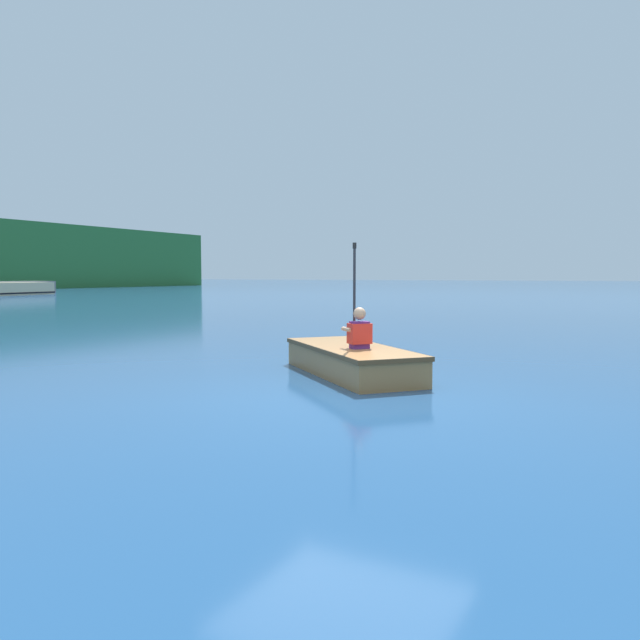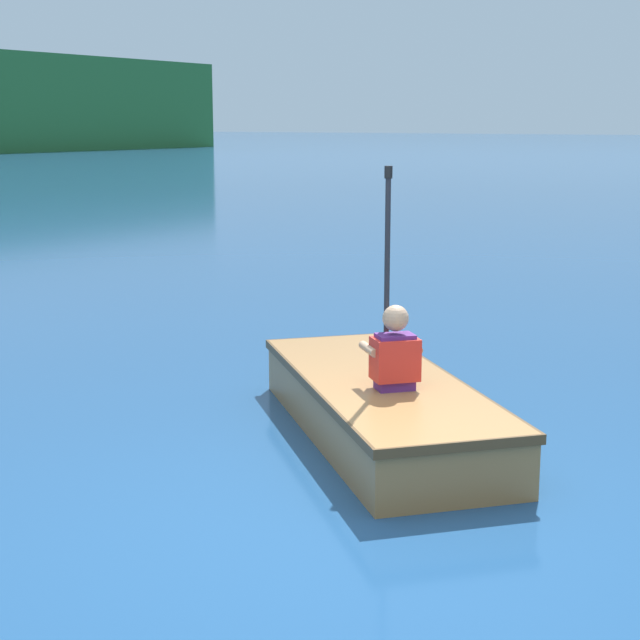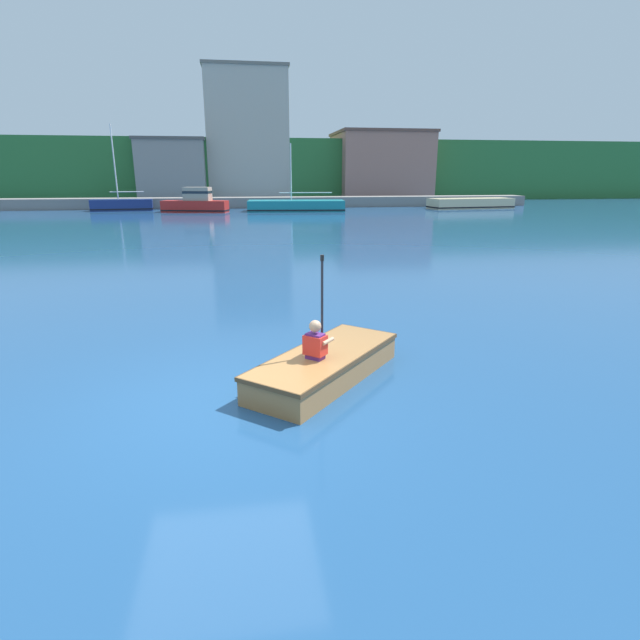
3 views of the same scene
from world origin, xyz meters
TOP-DOWN VIEW (x-y plane):
  - ground_plane at (0.00, 0.00)m, footprint 300.00×300.00m
  - shoreline_ridge at (0.00, 61.22)m, footprint 120.00×20.00m
  - waterfront_warehouse_left at (-6.59, 54.56)m, footprint 7.32×10.57m
  - waterfront_office_block_center at (1.61, 56.93)m, footprint 9.18×11.73m
  - waterfront_apartment_right at (17.09, 54.15)m, footprint 10.67×9.95m
  - marina_dock at (0.00, 40.47)m, footprint 54.69×2.40m
  - moored_boat_dock_west_end at (20.41, 36.23)m, footprint 7.62×3.16m
  - moored_boat_dock_west_inner at (-3.03, 35.27)m, footprint 5.35×2.67m
  - moored_boat_dock_center_near at (4.91, 35.17)m, footprint 7.97×3.43m
  - moored_boat_dock_east_inner at (-9.14, 37.78)m, footprint 4.94×1.94m
  - rowboat_foreground at (1.51, 0.69)m, footprint 2.59×2.75m
  - person_paddler at (1.31, 0.46)m, footprint 0.46×0.46m

SIDE VIEW (x-z plane):
  - ground_plane at x=0.00m, z-range 0.00..0.00m
  - rowboat_foreground at x=1.51m, z-range 0.03..0.43m
  - moored_boat_dock_west_end at x=20.41m, z-range -0.03..0.84m
  - moored_boat_dock_center_near at x=4.91m, z-range -2.21..3.02m
  - marina_dock at x=0.00m, z-range 0.00..0.90m
  - moored_boat_dock_east_inner at x=-9.14m, z-range -2.88..3.80m
  - person_paddler at x=1.31m, z-range -0.05..1.38m
  - moored_boat_dock_west_inner at x=-3.03m, z-range -0.26..1.66m
  - waterfront_warehouse_left at x=-6.59m, z-range 0.01..6.61m
  - shoreline_ridge at x=0.00m, z-range 0.00..6.69m
  - waterfront_apartment_right at x=17.09m, z-range 0.01..7.66m
  - waterfront_office_block_center at x=1.61m, z-range 0.01..14.10m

